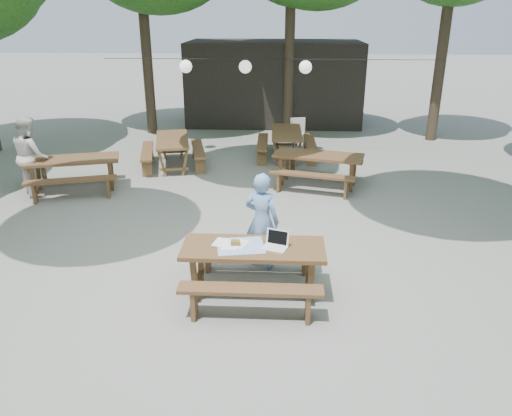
{
  "coord_description": "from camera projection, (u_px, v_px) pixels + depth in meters",
  "views": [
    {
      "loc": [
        0.81,
        -7.69,
        3.83
      ],
      "look_at": [
        0.44,
        -0.74,
        1.05
      ],
      "focal_mm": 35.0,
      "sensor_mm": 36.0,
      "label": 1
    }
  ],
  "objects": [
    {
      "name": "second_person",
      "position": [
        31.0,
        156.0,
        10.85
      ],
      "size": [
        1.03,
        1.07,
        1.73
      ],
      "primitive_type": "imported",
      "rotation": [
        0.0,
        0.0,
        2.23
      ],
      "color": "silver",
      "rests_on": "ground"
    },
    {
      "name": "tabletop_clutter",
      "position": [
        239.0,
        245.0,
        6.97
      ],
      "size": [
        0.78,
        0.66,
        0.08
      ],
      "color": "#3C70CD",
      "rests_on": "main_picnic_table"
    },
    {
      "name": "pavilion",
      "position": [
        274.0,
        82.0,
        17.78
      ],
      "size": [
        6.0,
        3.0,
        2.8
      ],
      "primitive_type": "cube",
      "color": "black",
      "rests_on": "ground"
    },
    {
      "name": "picnic_table_ne",
      "position": [
        318.0,
        169.0,
        11.51
      ],
      "size": [
        2.24,
        2.01,
        0.75
      ],
      "rotation": [
        0.0,
        0.0,
        -0.25
      ],
      "color": "#4F301C",
      "rests_on": "ground"
    },
    {
      "name": "plastic_chair",
      "position": [
        299.0,
        141.0,
        14.52
      ],
      "size": [
        0.54,
        0.54,
        0.9
      ],
      "rotation": [
        0.0,
        0.0,
        0.26
      ],
      "color": "white",
      "rests_on": "ground"
    },
    {
      "name": "picnic_table_far_e",
      "position": [
        286.0,
        144.0,
        13.64
      ],
      "size": [
        1.61,
        2.01,
        0.75
      ],
      "rotation": [
        0.0,
        0.0,
        1.59
      ],
      "color": "#4F301C",
      "rests_on": "ground"
    },
    {
      "name": "main_picnic_table",
      "position": [
        253.0,
        269.0,
        7.09
      ],
      "size": [
        2.0,
        1.58,
        0.75
      ],
      "color": "#4F301C",
      "rests_on": "ground"
    },
    {
      "name": "picnic_table_nw",
      "position": [
        74.0,
        174.0,
        11.2
      ],
      "size": [
        2.27,
        2.05,
        0.75
      ],
      "rotation": [
        0.0,
        0.0,
        0.28
      ],
      "color": "#4F301C",
      "rests_on": "ground"
    },
    {
      "name": "picnic_table_far_w",
      "position": [
        173.0,
        152.0,
        12.9
      ],
      "size": [
        1.96,
        2.2,
        0.75
      ],
      "rotation": [
        0.0,
        0.0,
        1.79
      ],
      "color": "#4F301C",
      "rests_on": "ground"
    },
    {
      "name": "laptop",
      "position": [
        276.0,
        243.0,
        6.92
      ],
      "size": [
        0.4,
        0.35,
        0.24
      ],
      "rotation": [
        0.0,
        0.0,
        -0.34
      ],
      "color": "white",
      "rests_on": "main_picnic_table"
    },
    {
      "name": "ground",
      "position": [
        233.0,
        248.0,
        8.59
      ],
      "size": [
        80.0,
        80.0,
        0.0
      ],
      "primitive_type": "plane",
      "color": "slate",
      "rests_on": "ground"
    },
    {
      "name": "paper_lanterns",
      "position": [
        246.0,
        67.0,
        13.27
      ],
      "size": [
        9.0,
        0.34,
        0.38
      ],
      "color": "black",
      "rests_on": "ground"
    },
    {
      "name": "woman",
      "position": [
        262.0,
        221.0,
        7.74
      ],
      "size": [
        0.67,
        0.56,
        1.55
      ],
      "primitive_type": "imported",
      "rotation": [
        0.0,
        0.0,
        2.74
      ],
      "color": "#759CD6",
      "rests_on": "ground"
    }
  ]
}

